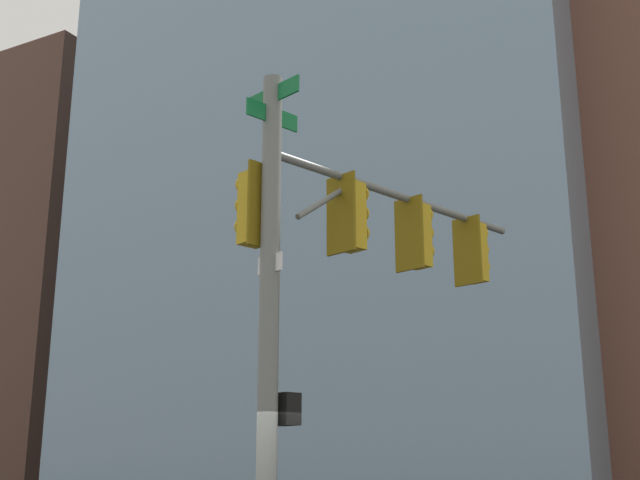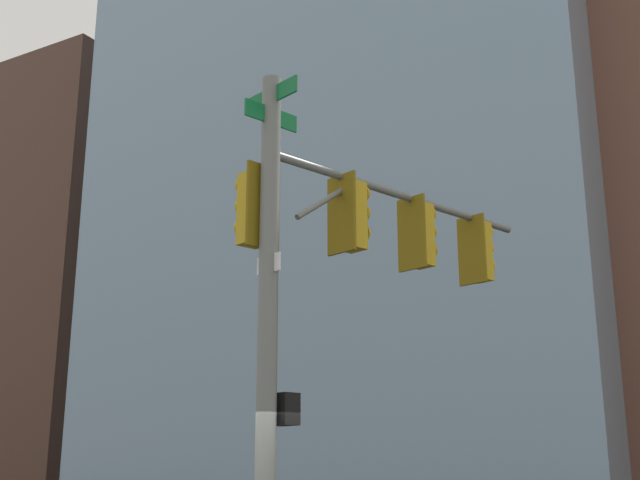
% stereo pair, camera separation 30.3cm
% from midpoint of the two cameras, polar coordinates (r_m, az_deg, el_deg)
% --- Properties ---
extents(signal_pole_assembly, '(5.63, 2.28, 6.99)m').
position_cam_midpoint_polar(signal_pole_assembly, '(11.72, 0.78, -1.62)').
color(signal_pole_assembly, slate).
rests_on(signal_pole_assembly, ground_plane).
extents(building_brick_midblock, '(20.94, 15.68, 42.46)m').
position_cam_midpoint_polar(building_brick_midblock, '(56.50, 4.95, 4.76)').
color(building_brick_midblock, brown).
rests_on(building_brick_midblock, ground_plane).
extents(building_brick_farside, '(21.32, 17.36, 32.59)m').
position_cam_midpoint_polar(building_brick_farside, '(72.37, -17.06, -3.17)').
color(building_brick_farside, '#4C3328').
rests_on(building_brick_farside, ground_plane).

